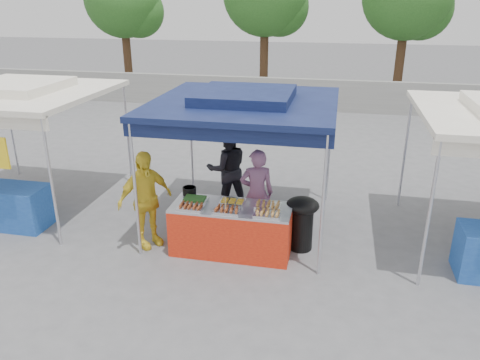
% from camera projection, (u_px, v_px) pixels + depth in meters
% --- Properties ---
extents(ground_plane, '(80.00, 80.00, 0.00)m').
position_uv_depth(ground_plane, '(233.00, 248.00, 8.15)').
color(ground_plane, slate).
extents(back_wall, '(40.00, 0.25, 1.20)m').
position_uv_depth(back_wall, '(296.00, 94.00, 17.94)').
color(back_wall, gray).
rests_on(back_wall, ground_plane).
extents(main_canopy, '(3.20, 3.20, 2.57)m').
position_uv_depth(main_canopy, '(244.00, 102.00, 8.16)').
color(main_canopy, silver).
rests_on(main_canopy, ground_plane).
extents(neighbor_stall_left, '(3.20, 3.20, 2.57)m').
position_uv_depth(neighbor_stall_left, '(10.00, 136.00, 8.95)').
color(neighbor_stall_left, silver).
rests_on(neighbor_stall_left, ground_plane).
extents(tree_0, '(3.37, 3.28, 5.64)m').
position_uv_depth(tree_0, '(126.00, 3.00, 20.30)').
color(tree_0, '#462D1A').
rests_on(tree_0, ground_plane).
extents(vendor_table, '(2.00, 0.80, 0.85)m').
position_uv_depth(vendor_table, '(231.00, 229.00, 7.90)').
color(vendor_table, red).
rests_on(vendor_table, ground_plane).
extents(food_tray_fl, '(0.42, 0.30, 0.07)m').
position_uv_depth(food_tray_fl, '(191.00, 207.00, 7.63)').
color(food_tray_fl, silver).
rests_on(food_tray_fl, vendor_table).
extents(food_tray_fm, '(0.42, 0.30, 0.07)m').
position_uv_depth(food_tray_fm, '(227.00, 210.00, 7.52)').
color(food_tray_fm, silver).
rests_on(food_tray_fm, vendor_table).
extents(food_tray_fr, '(0.42, 0.30, 0.07)m').
position_uv_depth(food_tray_fr, '(267.00, 214.00, 7.39)').
color(food_tray_fr, silver).
rests_on(food_tray_fr, vendor_table).
extents(food_tray_bl, '(0.42, 0.30, 0.07)m').
position_uv_depth(food_tray_bl, '(195.00, 200.00, 7.91)').
color(food_tray_bl, silver).
rests_on(food_tray_bl, vendor_table).
extents(food_tray_bm, '(0.42, 0.30, 0.07)m').
position_uv_depth(food_tray_bm, '(232.00, 202.00, 7.83)').
color(food_tray_bm, silver).
rests_on(food_tray_bm, vendor_table).
extents(food_tray_br, '(0.42, 0.30, 0.07)m').
position_uv_depth(food_tray_br, '(268.00, 206.00, 7.69)').
color(food_tray_br, silver).
rests_on(food_tray_br, vendor_table).
extents(cooking_pot, '(0.24, 0.24, 0.14)m').
position_uv_depth(cooking_pot, '(189.00, 191.00, 8.18)').
color(cooking_pot, black).
rests_on(cooking_pot, vendor_table).
extents(skewer_cup, '(0.07, 0.07, 0.09)m').
position_uv_depth(skewer_cup, '(225.00, 210.00, 7.49)').
color(skewer_cup, silver).
rests_on(skewer_cup, vendor_table).
extents(wok_burner, '(0.57, 0.57, 0.95)m').
position_uv_depth(wok_burner, '(302.00, 219.00, 7.95)').
color(wok_burner, black).
rests_on(wok_burner, ground_plane).
extents(crate_left, '(0.49, 0.34, 0.29)m').
position_uv_depth(crate_left, '(221.00, 224.00, 8.71)').
color(crate_left, '#1537AF').
rests_on(crate_left, ground_plane).
extents(crate_right, '(0.54, 0.38, 0.32)m').
position_uv_depth(crate_right, '(260.00, 229.00, 8.47)').
color(crate_right, '#1537AF').
rests_on(crate_right, ground_plane).
extents(crate_stacked, '(0.50, 0.35, 0.30)m').
position_uv_depth(crate_stacked, '(261.00, 213.00, 8.36)').
color(crate_stacked, '#1537AF').
rests_on(crate_stacked, crate_right).
extents(vendor_woman, '(0.68, 0.54, 1.65)m').
position_uv_depth(vendor_woman, '(257.00, 194.00, 8.31)').
color(vendor_woman, '#945E87').
rests_on(vendor_woman, ground_plane).
extents(helper_man, '(1.05, 0.96, 1.74)m').
position_uv_depth(helper_man, '(227.00, 169.00, 9.37)').
color(helper_man, black).
rests_on(helper_man, ground_plane).
extents(customer_person, '(0.96, 1.06, 1.73)m').
position_uv_depth(customer_person, '(145.00, 200.00, 7.96)').
color(customer_person, yellow).
rests_on(customer_person, ground_plane).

